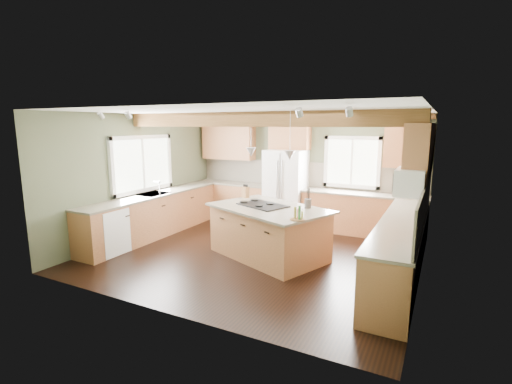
% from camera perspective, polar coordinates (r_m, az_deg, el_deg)
% --- Properties ---
extents(floor, '(5.60, 5.60, 0.00)m').
position_cam_1_polar(floor, '(7.02, 0.03, -9.46)').
color(floor, black).
rests_on(floor, ground).
extents(ceiling, '(5.60, 5.60, 0.00)m').
position_cam_1_polar(ceiling, '(6.61, 0.04, 12.25)').
color(ceiling, silver).
rests_on(ceiling, wall_back).
extents(wall_back, '(5.60, 0.00, 5.60)m').
position_cam_1_polar(wall_back, '(8.97, 7.33, 3.33)').
color(wall_back, '#4F583E').
rests_on(wall_back, ground).
extents(wall_left, '(0.00, 5.00, 5.00)m').
position_cam_1_polar(wall_left, '(8.34, -17.37, 2.42)').
color(wall_left, '#4F583E').
rests_on(wall_left, ground).
extents(wall_right, '(0.00, 5.00, 5.00)m').
position_cam_1_polar(wall_right, '(5.99, 24.65, -0.99)').
color(wall_right, '#4F583E').
rests_on(wall_right, ground).
extents(ceiling_beam, '(5.55, 0.26, 0.26)m').
position_cam_1_polar(ceiling_beam, '(6.61, 0.01, 11.12)').
color(ceiling_beam, '#543618').
rests_on(ceiling_beam, ceiling).
extents(soffit_trim, '(5.55, 0.20, 0.10)m').
position_cam_1_polar(soffit_trim, '(8.82, 7.30, 11.29)').
color(soffit_trim, '#543618').
rests_on(soffit_trim, ceiling).
extents(backsplash_back, '(5.58, 0.03, 0.58)m').
position_cam_1_polar(backsplash_back, '(8.97, 7.29, 2.75)').
color(backsplash_back, brown).
rests_on(backsplash_back, wall_back).
extents(backsplash_right, '(0.03, 3.70, 0.58)m').
position_cam_1_polar(backsplash_right, '(6.05, 24.47, -1.73)').
color(backsplash_right, brown).
rests_on(backsplash_right, wall_right).
extents(base_cab_back_left, '(2.02, 0.60, 0.88)m').
position_cam_1_polar(base_cab_back_left, '(9.60, -3.50, -1.35)').
color(base_cab_back_left, brown).
rests_on(base_cab_back_left, floor).
extents(counter_back_left, '(2.06, 0.64, 0.04)m').
position_cam_1_polar(counter_back_left, '(9.52, -3.53, 1.36)').
color(counter_back_left, '#464133').
rests_on(counter_back_left, base_cab_back_left).
extents(base_cab_back_right, '(2.62, 0.60, 0.88)m').
position_cam_1_polar(base_cab_back_right, '(8.45, 16.05, -3.35)').
color(base_cab_back_right, brown).
rests_on(base_cab_back_right, floor).
extents(counter_back_right, '(2.66, 0.64, 0.04)m').
position_cam_1_polar(counter_back_right, '(8.36, 16.21, -0.28)').
color(counter_back_right, '#464133').
rests_on(counter_back_right, base_cab_back_right).
extents(base_cab_left, '(0.60, 3.70, 0.88)m').
position_cam_1_polar(base_cab_left, '(8.33, -15.34, -3.51)').
color(base_cab_left, brown).
rests_on(base_cab_left, floor).
extents(counter_left, '(0.64, 3.74, 0.04)m').
position_cam_1_polar(counter_left, '(8.23, -15.49, -0.40)').
color(counter_left, '#464133').
rests_on(counter_left, base_cab_left).
extents(base_cab_right, '(0.60, 3.70, 0.88)m').
position_cam_1_polar(base_cab_right, '(6.26, 21.31, -8.42)').
color(base_cab_right, brown).
rests_on(base_cab_right, floor).
extents(counter_right, '(0.64, 3.74, 0.04)m').
position_cam_1_polar(counter_right, '(6.14, 21.59, -4.34)').
color(counter_right, '#464133').
rests_on(counter_right, base_cab_right).
extents(upper_cab_back_left, '(1.40, 0.35, 0.90)m').
position_cam_1_polar(upper_cab_back_left, '(9.62, -4.26, 7.74)').
color(upper_cab_back_left, brown).
rests_on(upper_cab_back_left, wall_back).
extents(upper_cab_over_fridge, '(0.96, 0.35, 0.70)m').
position_cam_1_polar(upper_cab_over_fridge, '(8.86, 5.22, 8.80)').
color(upper_cab_over_fridge, brown).
rests_on(upper_cab_over_fridge, wall_back).
extents(upper_cab_right, '(0.35, 2.20, 0.90)m').
position_cam_1_polar(upper_cab_right, '(6.81, 23.96, 5.84)').
color(upper_cab_right, brown).
rests_on(upper_cab_right, wall_right).
extents(upper_cab_back_corner, '(0.90, 0.35, 0.90)m').
position_cam_1_polar(upper_cab_back_corner, '(8.25, 22.30, 6.59)').
color(upper_cab_back_corner, brown).
rests_on(upper_cab_back_corner, wall_back).
extents(window_left, '(0.04, 1.60, 1.05)m').
position_cam_1_polar(window_left, '(8.33, -17.13, 4.16)').
color(window_left, white).
rests_on(window_left, wall_left).
extents(window_back, '(1.10, 0.04, 1.00)m').
position_cam_1_polar(window_back, '(8.61, 14.56, 4.47)').
color(window_back, white).
rests_on(window_back, wall_back).
extents(sink, '(0.50, 0.65, 0.03)m').
position_cam_1_polar(sink, '(8.23, -15.49, -0.37)').
color(sink, '#262628').
rests_on(sink, counter_left).
extents(faucet, '(0.02, 0.02, 0.28)m').
position_cam_1_polar(faucet, '(8.09, -14.60, 0.53)').
color(faucet, '#B2B2B7').
rests_on(faucet, sink).
extents(dishwasher, '(0.60, 0.60, 0.84)m').
position_cam_1_polar(dishwasher, '(7.45, -22.03, -5.60)').
color(dishwasher, white).
rests_on(dishwasher, floor).
extents(oven, '(0.60, 0.72, 0.84)m').
position_cam_1_polar(oven, '(5.05, 19.58, -12.96)').
color(oven, white).
rests_on(oven, floor).
extents(microwave, '(0.40, 0.70, 0.38)m').
position_cam_1_polar(microwave, '(5.91, 22.68, 1.48)').
color(microwave, white).
rests_on(microwave, wall_right).
extents(pendant_left, '(0.18, 0.18, 0.16)m').
position_cam_1_polar(pendant_left, '(6.88, -0.78, 6.17)').
color(pendant_left, '#B2B2B7').
rests_on(pendant_left, ceiling).
extents(pendant_right, '(0.18, 0.18, 0.16)m').
position_cam_1_polar(pendant_right, '(6.16, 5.21, 5.65)').
color(pendant_right, '#B2B2B7').
rests_on(pendant_right, ceiling).
extents(refrigerator, '(0.90, 0.74, 1.80)m').
position_cam_1_polar(refrigerator, '(8.79, 4.59, 0.60)').
color(refrigerator, white).
rests_on(refrigerator, floor).
extents(island, '(2.28, 1.85, 0.88)m').
position_cam_1_polar(island, '(6.77, 1.97, -6.30)').
color(island, brown).
rests_on(island, floor).
extents(island_top, '(2.45, 2.02, 0.04)m').
position_cam_1_polar(island_top, '(6.66, 2.00, -2.51)').
color(island_top, '#464133').
rests_on(island_top, island).
extents(cooktop, '(1.00, 0.84, 0.02)m').
position_cam_1_polar(cooktop, '(6.77, 1.05, -2.03)').
color(cooktop, black).
rests_on(cooktop, island_top).
extents(knife_block, '(0.16, 0.15, 0.22)m').
position_cam_1_polar(knife_block, '(7.49, -1.61, -0.04)').
color(knife_block, brown).
rests_on(knife_block, island_top).
extents(utensil_crock, '(0.17, 0.17, 0.16)m').
position_cam_1_polar(utensil_crock, '(6.63, 7.99, -1.76)').
color(utensil_crock, '#3C3330').
rests_on(utensil_crock, island_top).
extents(bottle_tray, '(0.31, 0.31, 0.22)m').
position_cam_1_polar(bottle_tray, '(5.79, 6.40, -3.21)').
color(bottle_tray, brown).
rests_on(bottle_tray, island_top).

